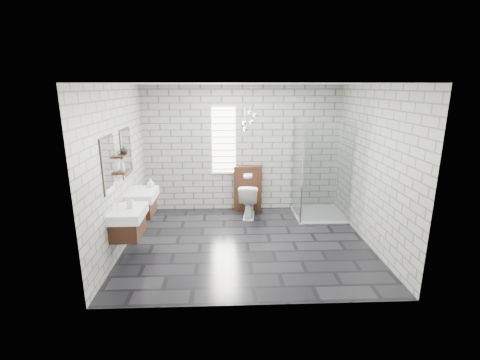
{
  "coord_description": "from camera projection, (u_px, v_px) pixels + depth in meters",
  "views": [
    {
      "loc": [
        -0.36,
        -5.6,
        2.67
      ],
      "look_at": [
        -0.11,
        0.35,
        1.05
      ],
      "focal_mm": 26.0,
      "sensor_mm": 36.0,
      "label": 1
    }
  ],
  "objects": [
    {
      "name": "vanity_left",
      "position": [
        126.0,
        214.0,
        5.34
      ],
      "size": [
        0.47,
        0.7,
        1.57
      ],
      "color": "#3A1F11",
      "rests_on": "wall_left"
    },
    {
      "name": "vase",
      "position": [
        124.0,
        150.0,
        5.66
      ],
      "size": [
        0.16,
        0.16,
        0.13
      ],
      "primitive_type": "imported",
      "rotation": [
        0.0,
        0.0,
        0.43
      ],
      "color": "#B2B2B2",
      "rests_on": "shelf_upper"
    },
    {
      "name": "soap_bottle_a",
      "position": [
        130.0,
        202.0,
        5.32
      ],
      "size": [
        0.09,
        0.09,
        0.19
      ],
      "primitive_type": "imported",
      "rotation": [
        0.0,
        0.0,
        -0.03
      ],
      "color": "#B2B2B2",
      "rests_on": "vanity_left"
    },
    {
      "name": "cistern_panel",
      "position": [
        248.0,
        188.0,
        7.63
      ],
      "size": [
        0.6,
        0.2,
        1.0
      ],
      "primitive_type": "cube",
      "color": "#3A1F11",
      "rests_on": "floor"
    },
    {
      "name": "shower_enclosure",
      "position": [
        316.0,
        194.0,
        7.18
      ],
      "size": [
        1.0,
        1.0,
        2.03
      ],
      "color": "white",
      "rests_on": "floor"
    },
    {
      "name": "soap_bottle_b",
      "position": [
        151.0,
        183.0,
        6.43
      ],
      "size": [
        0.15,
        0.15,
        0.17
      ],
      "primitive_type": "imported",
      "rotation": [
        0.0,
        0.0,
        0.12
      ],
      "color": "#B2B2B2",
      "rests_on": "vanity_right"
    },
    {
      "name": "wall_front",
      "position": [
        257.0,
        204.0,
        4.01
      ],
      "size": [
        4.2,
        0.02,
        2.7
      ],
      "primitive_type": "cube",
      "color": "#A2A29D",
      "rests_on": "floor"
    },
    {
      "name": "pendant_cluster",
      "position": [
        250.0,
        119.0,
        6.92
      ],
      "size": [
        0.31,
        0.28,
        0.91
      ],
      "color": "silver",
      "rests_on": "ceiling"
    },
    {
      "name": "window",
      "position": [
        224.0,
        140.0,
        7.41
      ],
      "size": [
        0.56,
        0.05,
        1.48
      ],
      "color": "white",
      "rests_on": "wall_back"
    },
    {
      "name": "ceiling",
      "position": [
        248.0,
        83.0,
        5.4
      ],
      "size": [
        4.2,
        3.6,
        0.02
      ],
      "primitive_type": "cube",
      "color": "white",
      "rests_on": "wall_back"
    },
    {
      "name": "floor",
      "position": [
        247.0,
        243.0,
        6.12
      ],
      "size": [
        4.2,
        3.6,
        0.02
      ],
      "primitive_type": "cube",
      "color": "black",
      "rests_on": "ground"
    },
    {
      "name": "wall_left",
      "position": [
        119.0,
        169.0,
        5.67
      ],
      "size": [
        0.02,
        3.6,
        2.7
      ],
      "primitive_type": "cube",
      "color": "#A2A29D",
      "rests_on": "floor"
    },
    {
      "name": "vanity_right",
      "position": [
        140.0,
        196.0,
        6.24
      ],
      "size": [
        0.47,
        0.7,
        1.57
      ],
      "color": "#3A1F11",
      "rests_on": "wall_left"
    },
    {
      "name": "flush_plate",
      "position": [
        248.0,
        176.0,
        7.45
      ],
      "size": [
        0.18,
        0.01,
        0.12
      ],
      "primitive_type": "cube",
      "color": "silver",
      "rests_on": "cistern_panel"
    },
    {
      "name": "soap_bottle_c",
      "position": [
        122.0,
        166.0,
        5.57
      ],
      "size": [
        0.08,
        0.08,
        0.2
      ],
      "primitive_type": "imported",
      "rotation": [
        0.0,
        0.0,
        -0.04
      ],
      "color": "#B2B2B2",
      "rests_on": "shelf_lower"
    },
    {
      "name": "toilet",
      "position": [
        249.0,
        200.0,
        7.29
      ],
      "size": [
        0.47,
        0.73,
        0.7
      ],
      "primitive_type": "imported",
      "rotation": [
        0.0,
        0.0,
        3.02
      ],
      "color": "white",
      "rests_on": "floor"
    },
    {
      "name": "shelf_lower",
      "position": [
        123.0,
        172.0,
        5.64
      ],
      "size": [
        0.14,
        0.3,
        0.03
      ],
      "primitive_type": "cube",
      "color": "#3A1F11",
      "rests_on": "wall_left"
    },
    {
      "name": "wall_back",
      "position": [
        242.0,
        149.0,
        7.5
      ],
      "size": [
        4.2,
        0.02,
        2.7
      ],
      "primitive_type": "cube",
      "color": "#A2A29D",
      "rests_on": "floor"
    },
    {
      "name": "wall_right",
      "position": [
        372.0,
        167.0,
        5.84
      ],
      "size": [
        0.02,
        3.6,
        2.7
      ],
      "primitive_type": "cube",
      "color": "#A2A29D",
      "rests_on": "floor"
    },
    {
      "name": "shelf_upper",
      "position": [
        122.0,
        156.0,
        5.57
      ],
      "size": [
        0.14,
        0.3,
        0.03
      ],
      "primitive_type": "cube",
      "color": "#3A1F11",
      "rests_on": "wall_left"
    }
  ]
}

